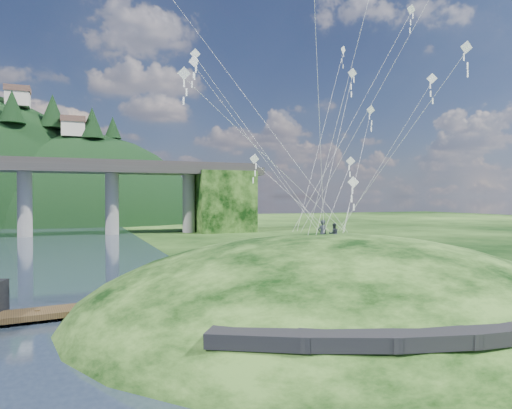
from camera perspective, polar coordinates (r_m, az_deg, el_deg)
name	(u,v)px	position (r m, az deg, el deg)	size (l,w,h in m)	color
ground	(230,330)	(26.92, -3.23, -15.34)	(320.00, 320.00, 0.00)	black
grass_hill	(333,331)	(32.38, 9.59, -15.29)	(36.00, 32.00, 13.00)	black
footpath	(467,324)	(22.25, 24.86, -13.37)	(22.29, 5.84, 0.83)	black
wooden_dock	(89,308)	(31.65, -20.13, -12.09)	(14.10, 3.59, 1.00)	#322414
kite_flyers	(328,221)	(32.14, 8.96, -2.09)	(1.48, 0.96, 1.95)	#242830
kite_swarm	(327,65)	(34.64, 8.88, 16.90)	(20.74, 16.81, 19.78)	white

